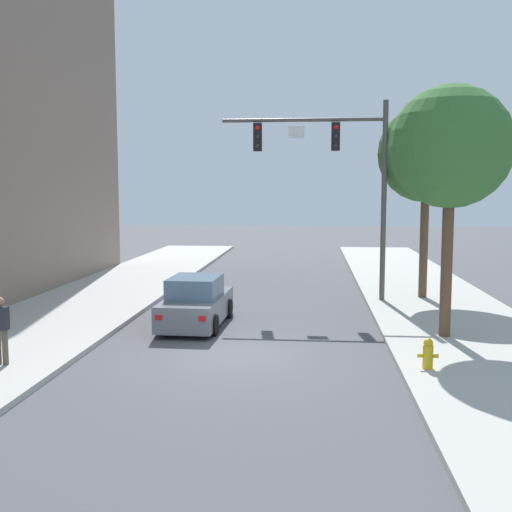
# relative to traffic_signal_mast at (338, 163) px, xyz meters

# --- Properties ---
(ground_plane) EXTENTS (120.00, 120.00, 0.00)m
(ground_plane) POSITION_rel_traffic_signal_mast_xyz_m (-2.86, -7.80, -5.33)
(ground_plane) COLOR #4C4C51
(sidewalk_left) EXTENTS (5.00, 60.00, 0.15)m
(sidewalk_left) POSITION_rel_traffic_signal_mast_xyz_m (-9.36, -7.80, -5.25)
(sidewalk_left) COLOR #B2AFA8
(sidewalk_left) RESTS_ON ground
(sidewalk_right) EXTENTS (5.00, 60.00, 0.15)m
(sidewalk_right) POSITION_rel_traffic_signal_mast_xyz_m (3.64, -7.80, -5.25)
(sidewalk_right) COLOR #B2AFA8
(sidewalk_right) RESTS_ON ground
(traffic_signal_mast) EXTENTS (6.22, 0.38, 7.50)m
(traffic_signal_mast) POSITION_rel_traffic_signal_mast_xyz_m (0.00, 0.00, 0.00)
(traffic_signal_mast) COLOR #514C47
(traffic_signal_mast) RESTS_ON sidewalk_right
(car_lead_grey) EXTENTS (1.94, 4.29, 1.60)m
(car_lead_grey) POSITION_rel_traffic_signal_mast_xyz_m (-4.61, -4.46, -4.60)
(car_lead_grey) COLOR slate
(car_lead_grey) RESTS_ON ground
(pedestrian_sidewalk_left_walker) EXTENTS (0.36, 0.22, 1.64)m
(pedestrian_sidewalk_left_walker) POSITION_rel_traffic_signal_mast_xyz_m (-8.32, -9.75, -4.26)
(pedestrian_sidewalk_left_walker) COLOR brown
(pedestrian_sidewalk_left_walker) RESTS_ON sidewalk_left
(fire_hydrant) EXTENTS (0.48, 0.24, 0.72)m
(fire_hydrant) POSITION_rel_traffic_signal_mast_xyz_m (1.78, -9.14, -4.82)
(fire_hydrant) COLOR gold
(fire_hydrant) RESTS_ON sidewalk_right
(street_tree_nearest) EXTENTS (3.43, 3.43, 7.08)m
(street_tree_nearest) POSITION_rel_traffic_signal_mast_xyz_m (2.86, -5.80, 0.16)
(street_tree_nearest) COLOR brown
(street_tree_nearest) RESTS_ON sidewalk_right
(street_tree_second) EXTENTS (3.71, 3.71, 7.41)m
(street_tree_second) POSITION_rel_traffic_signal_mast_xyz_m (3.39, 0.73, 0.36)
(street_tree_second) COLOR brown
(street_tree_second) RESTS_ON sidewalk_right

